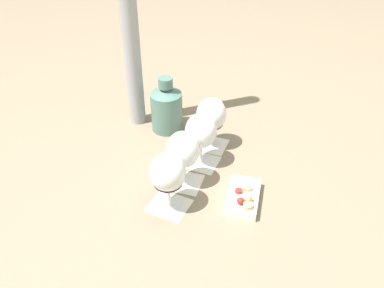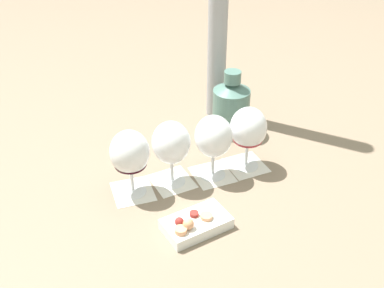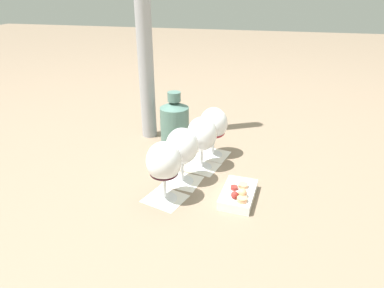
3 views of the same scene
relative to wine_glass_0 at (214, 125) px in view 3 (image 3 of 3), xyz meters
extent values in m
plane|color=#7F6B56|center=(0.16, -0.04, -0.12)|extent=(8.00, 8.00, 0.00)
cube|color=silver|center=(0.00, 0.00, -0.12)|extent=(0.12, 0.13, 0.00)
cube|color=silver|center=(0.10, -0.02, -0.12)|extent=(0.13, 0.13, 0.00)
cube|color=silver|center=(0.21, -0.06, -0.12)|extent=(0.12, 0.12, 0.00)
cube|color=silver|center=(0.31, -0.08, -0.12)|extent=(0.13, 0.14, 0.00)
cylinder|color=white|center=(0.00, 0.00, -0.11)|extent=(0.07, 0.07, 0.01)
cylinder|color=white|center=(0.00, 0.00, -0.07)|extent=(0.01, 0.01, 0.07)
ellipsoid|color=white|center=(0.00, 0.00, 0.01)|extent=(0.10, 0.10, 0.11)
ellipsoid|color=maroon|center=(0.00, 0.00, -0.03)|extent=(0.08, 0.08, 0.03)
cylinder|color=white|center=(0.10, -0.02, -0.11)|extent=(0.07, 0.07, 0.01)
cylinder|color=white|center=(0.10, -0.02, -0.07)|extent=(0.01, 0.01, 0.07)
ellipsoid|color=white|center=(0.10, -0.02, 0.01)|extent=(0.10, 0.10, 0.11)
ellipsoid|color=maroon|center=(0.10, -0.02, -0.02)|extent=(0.08, 0.08, 0.05)
cylinder|color=white|center=(0.21, -0.06, -0.11)|extent=(0.07, 0.07, 0.01)
cylinder|color=white|center=(0.21, -0.06, -0.07)|extent=(0.01, 0.01, 0.07)
ellipsoid|color=white|center=(0.21, -0.06, 0.01)|extent=(0.10, 0.10, 0.11)
ellipsoid|color=#4E1626|center=(0.21, -0.06, -0.02)|extent=(0.08, 0.08, 0.05)
cylinder|color=white|center=(0.31, -0.08, -0.11)|extent=(0.07, 0.07, 0.01)
cylinder|color=white|center=(0.31, -0.08, -0.07)|extent=(0.01, 0.01, 0.07)
ellipsoid|color=white|center=(0.31, -0.08, 0.01)|extent=(0.10, 0.10, 0.11)
ellipsoid|color=black|center=(0.31, -0.08, -0.03)|extent=(0.08, 0.08, 0.03)
cylinder|color=#4C7066|center=(-0.08, -0.17, -0.05)|extent=(0.11, 0.11, 0.14)
cone|color=#4C7066|center=(-0.08, -0.17, 0.04)|extent=(0.11, 0.11, 0.03)
cylinder|color=#4C7066|center=(-0.08, -0.17, 0.07)|extent=(0.05, 0.05, 0.04)
cube|color=white|center=(0.26, 0.12, -0.10)|extent=(0.16, 0.10, 0.03)
cylinder|color=maroon|center=(0.26, 0.11, -0.08)|extent=(0.02, 0.02, 0.01)
cylinder|color=tan|center=(0.24, 0.13, -0.08)|extent=(0.03, 0.03, 0.01)
sphere|color=tan|center=(0.29, 0.14, -0.08)|extent=(0.03, 0.03, 0.03)
cylinder|color=tan|center=(0.32, 0.14, -0.08)|extent=(0.03, 0.03, 0.01)
sphere|color=maroon|center=(0.31, 0.12, -0.08)|extent=(0.02, 0.02, 0.02)
cylinder|color=#99999E|center=(-0.12, -0.29, 0.37)|extent=(0.06, 0.06, 0.98)
camera|label=1|loc=(1.14, 0.11, 0.70)|focal=38.00mm
camera|label=2|loc=(0.76, 0.80, 0.67)|focal=45.00mm
camera|label=3|loc=(1.11, 0.19, 0.45)|focal=32.00mm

